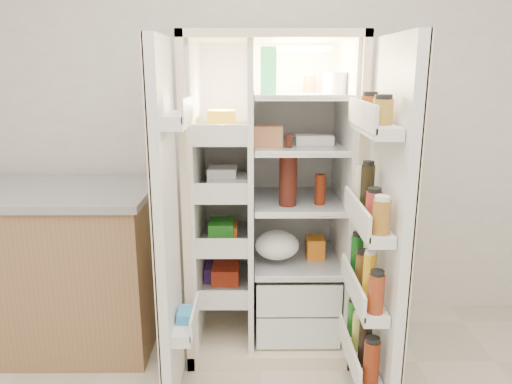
{
  "coord_description": "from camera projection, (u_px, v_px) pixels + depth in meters",
  "views": [
    {
      "loc": [
        -0.04,
        -1.09,
        1.63
      ],
      "look_at": [
        -0.03,
        1.25,
        1.02
      ],
      "focal_mm": 34.0,
      "sensor_mm": 36.0,
      "label": 1
    }
  ],
  "objects": [
    {
      "name": "kitchen_counter",
      "position": [
        43.0,
        268.0,
        2.85
      ],
      "size": [
        1.32,
        0.7,
        0.96
      ],
      "color": "#8E6447",
      "rests_on": "floor"
    },
    {
      "name": "wall_back",
      "position": [
        260.0,
        112.0,
        3.06
      ],
      "size": [
        4.0,
        0.02,
        2.7
      ],
      "primitive_type": "cube",
      "color": "silver",
      "rests_on": "floor"
    },
    {
      "name": "freezer_door",
      "position": [
        167.0,
        230.0,
        2.25
      ],
      "size": [
        0.15,
        0.4,
        1.72
      ],
      "color": "white",
      "rests_on": "floor"
    },
    {
      "name": "fridge_door",
      "position": [
        382.0,
        240.0,
        2.17
      ],
      "size": [
        0.17,
        0.58,
        1.72
      ],
      "color": "white",
      "rests_on": "floor"
    },
    {
      "name": "refrigerator",
      "position": [
        272.0,
        220.0,
        2.87
      ],
      "size": [
        0.92,
        0.7,
        1.8
      ],
      "color": "beige",
      "rests_on": "floor"
    }
  ]
}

